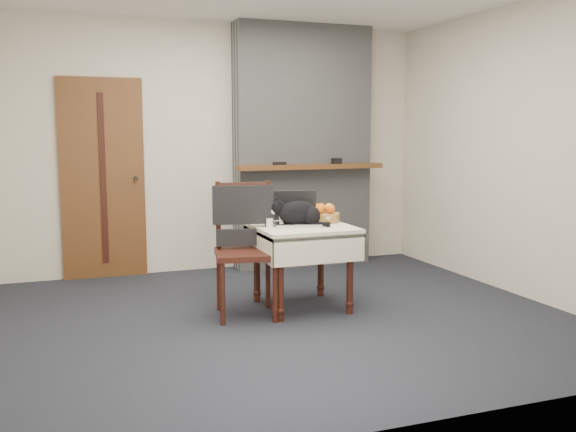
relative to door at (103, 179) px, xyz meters
name	(u,v)px	position (x,y,z in m)	size (l,w,h in m)	color
ground	(283,317)	(1.20, -1.97, -1.00)	(4.50, 4.50, 0.00)	black
room_shell	(263,96)	(1.20, -1.51, 0.76)	(4.52, 4.01, 2.61)	beige
door	(103,179)	(0.00, 0.00, 0.00)	(0.82, 0.10, 2.00)	brown
chimney	(303,147)	(2.10, -0.13, 0.30)	(1.62, 0.48, 2.60)	gray
side_table	(302,239)	(1.45, -1.76, -0.41)	(0.78, 0.78, 0.70)	#34110E
laptop	(296,216)	(1.42, -1.69, -0.23)	(0.44, 0.40, 0.28)	#B7B7BC
cat	(299,214)	(1.42, -1.77, -0.20)	(0.46, 0.31, 0.24)	black
cream_jar	(270,223)	(1.17, -1.75, -0.27)	(0.06, 0.06, 0.07)	white
pill_bottle	(328,222)	(1.62, -1.89, -0.26)	(0.04, 0.04, 0.08)	#B17315
fruit_basket	(323,215)	(1.70, -1.63, -0.24)	(0.27, 0.27, 0.16)	#A07340
desk_clutter	(321,222)	(1.66, -1.68, -0.30)	(0.15, 0.02, 0.01)	black
chair	(244,230)	(0.96, -1.74, -0.32)	(0.56, 0.55, 1.07)	#34110E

